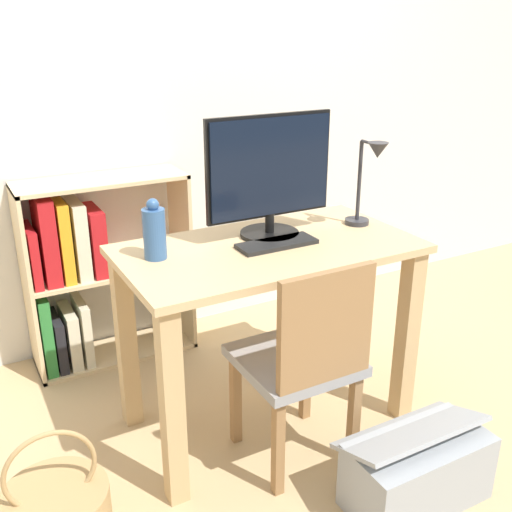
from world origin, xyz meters
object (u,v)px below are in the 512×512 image
Objects in this scene: chair at (304,358)px; storage_box at (417,469)px; bookshelf at (80,274)px; monitor at (270,173)px; keyboard at (277,244)px; vase at (154,232)px; desk_lamp at (369,176)px.

chair is 1.63× the size of storage_box.
chair is at bearing -65.00° from bookshelf.
monitor is 1.72× the size of keyboard.
keyboard is 0.44m from chair.
monitor is at bearing 74.00° from keyboard.
vase is 0.86m from bookshelf.
chair is (0.40, -0.38, -0.42)m from vase.
keyboard is at bearing -12.54° from vase.
storage_box is (0.24, -0.36, -0.32)m from chair.
bookshelf is (-0.13, 0.74, -0.41)m from vase.
keyboard is 0.93m from storage_box.
bookshelf is at bearing 140.19° from desk_lamp.
bookshelf is at bearing 110.17° from chair.
chair is at bearing -99.59° from keyboard.
chair is 1.23m from bookshelf.
monitor is 0.41m from desk_lamp.
keyboard reaches higher than storage_box.
storage_box is at bearing -61.36° from chair.
bookshelf is (-0.52, 1.12, 0.01)m from chair.
desk_lamp is 0.43× the size of chair.
desk_lamp is at bearing 26.55° from chair.
chair is (-0.05, -0.28, -0.33)m from keyboard.
bookshelf is 1.78× the size of storage_box.
vase is (-0.44, 0.10, 0.09)m from keyboard.
chair reaches higher than keyboard.
keyboard is 1.06m from bookshelf.
monitor reaches higher than vase.
monitor is 1.48× the size of desk_lamp.
vase is 0.69m from chair.
desk_lamp reaches higher than storage_box.
chair is 0.53m from storage_box.
keyboard is 0.34× the size of bookshelf.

